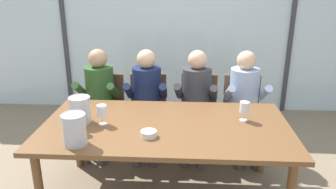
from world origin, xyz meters
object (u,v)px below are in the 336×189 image
object	(u,v)px
chair_near_curtain	(104,105)
chair_right_of_center	(242,108)
chair_left_of_center	(149,106)
person_charcoal_jacket	(196,97)
tasting_bowl	(149,134)
ice_bucket_primary	(80,109)
person_navy_polo	(146,96)
dining_table	(166,131)
person_pale_blue_shirt	(245,98)
wine_glass_near_bucket	(244,108)
chair_center	(198,107)
person_olive_shirt	(98,95)
ice_bucket_secondary	(74,129)
wine_glass_center_pour	(77,119)
wine_glass_by_left_taster	(102,111)

from	to	relation	value
chair_near_curtain	chair_right_of_center	size ratio (longest dim) A/B	1.00
chair_left_of_center	person_charcoal_jacket	size ratio (longest dim) A/B	0.73
chair_near_curtain	tasting_bowl	size ratio (longest dim) A/B	6.80
chair_near_curtain	chair_right_of_center	distance (m)	1.61
ice_bucket_primary	chair_near_curtain	bearing A→B (deg)	92.86
person_navy_polo	dining_table	bearing A→B (deg)	-74.11
person_pale_blue_shirt	tasting_bowl	xyz separation A→B (m)	(-0.94, -1.08, 0.07)
chair_near_curtain	wine_glass_near_bucket	distance (m)	1.73
chair_center	ice_bucket_primary	distance (m)	1.49
chair_center	person_olive_shirt	bearing A→B (deg)	-164.48
person_olive_shirt	person_navy_polo	distance (m)	0.54
chair_right_of_center	ice_bucket_secondary	xyz separation A→B (m)	(-1.47, -1.39, 0.35)
wine_glass_center_pour	dining_table	bearing A→B (deg)	15.00
chair_center	person_charcoal_jacket	xyz separation A→B (m)	(-0.03, -0.17, 0.17)
chair_right_of_center	ice_bucket_primary	size ratio (longest dim) A/B	3.68
chair_left_of_center	chair_center	xyz separation A→B (m)	(0.58, 0.03, 0.00)
ice_bucket_primary	wine_glass_by_left_taster	size ratio (longest dim) A/B	1.35
person_navy_polo	wine_glass_by_left_taster	size ratio (longest dim) A/B	6.82
chair_center	wine_glass_center_pour	size ratio (longest dim) A/B	4.98
ice_bucket_primary	tasting_bowl	size ratio (longest dim) A/B	1.85
person_navy_polo	chair_left_of_center	bearing A→B (deg)	86.34
chair_near_curtain	chair_center	distance (m)	1.10
person_navy_polo	wine_glass_center_pour	xyz separation A→B (m)	(-0.44, -1.03, 0.17)
person_olive_shirt	wine_glass_center_pour	xyz separation A→B (m)	(0.10, -1.03, 0.17)
person_olive_shirt	wine_glass_center_pour	world-z (taller)	person_olive_shirt
person_navy_polo	tasting_bowl	xyz separation A→B (m)	(0.15, -1.08, 0.07)
chair_near_curtain	wine_glass_by_left_taster	xyz separation A→B (m)	(0.24, -1.00, 0.34)
person_olive_shirt	ice_bucket_primary	distance (m)	0.86
person_charcoal_jacket	chair_near_curtain	bearing A→B (deg)	177.62
person_pale_blue_shirt	ice_bucket_primary	world-z (taller)	person_pale_blue_shirt
ice_bucket_primary	tasting_bowl	distance (m)	0.67
wine_glass_near_bucket	person_charcoal_jacket	bearing A→B (deg)	119.44
person_pale_blue_shirt	tasting_bowl	bearing A→B (deg)	-134.31
chair_left_of_center	wine_glass_by_left_taster	xyz separation A→B (m)	(-0.28, -1.00, 0.34)
chair_right_of_center	wine_glass_by_left_taster	distance (m)	1.73
chair_left_of_center	ice_bucket_primary	bearing A→B (deg)	-120.44
person_olive_shirt	chair_left_of_center	bearing A→B (deg)	15.17
chair_center	wine_glass_by_left_taster	world-z (taller)	wine_glass_by_left_taster
wine_glass_near_bucket	ice_bucket_secondary	bearing A→B (deg)	-158.44
ice_bucket_secondary	wine_glass_by_left_taster	world-z (taller)	ice_bucket_secondary
chair_near_curtain	person_navy_polo	world-z (taller)	person_navy_polo
chair_left_of_center	wine_glass_center_pour	xyz separation A→B (m)	(-0.44, -1.16, 0.34)
chair_near_curtain	chair_right_of_center	world-z (taller)	same
person_charcoal_jacket	dining_table	bearing A→B (deg)	-103.66
chair_center	person_charcoal_jacket	distance (m)	0.24
wine_glass_near_bucket	person_pale_blue_shirt	bearing A→B (deg)	79.35
chair_center	person_pale_blue_shirt	size ratio (longest dim) A/B	0.73
chair_near_curtain	wine_glass_by_left_taster	bearing A→B (deg)	-68.22
person_olive_shirt	person_charcoal_jacket	xyz separation A→B (m)	(1.09, 0.00, 0.00)
chair_center	chair_right_of_center	size ratio (longest dim) A/B	1.00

